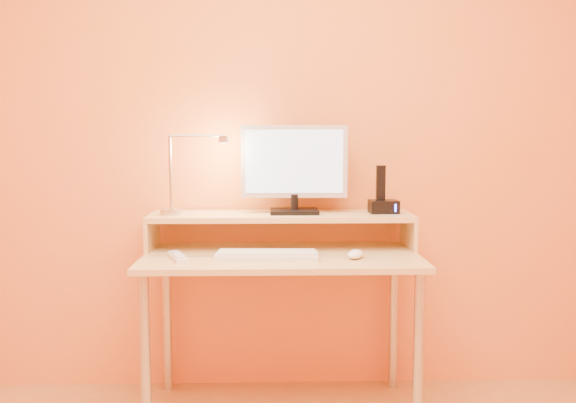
{
  "coord_description": "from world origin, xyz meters",
  "views": [
    {
      "loc": [
        -0.04,
        -1.4,
        1.23
      ],
      "look_at": [
        0.03,
        1.13,
        0.96
      ],
      "focal_mm": 37.39,
      "sensor_mm": 36.0,
      "label": 1
    }
  ],
  "objects_px": {
    "mouse": "(355,254)",
    "monitor_panel": "(294,161)",
    "lamp_base": "(171,212)",
    "remote_control": "(178,257)",
    "keyboard": "(267,256)",
    "phone_dock": "(384,207)"
  },
  "relations": [
    {
      "from": "keyboard",
      "to": "remote_control",
      "type": "bearing_deg",
      "value": -176.29
    },
    {
      "from": "mouse",
      "to": "monitor_panel",
      "type": "bearing_deg",
      "value": 156.58
    },
    {
      "from": "keyboard",
      "to": "mouse",
      "type": "distance_m",
      "value": 0.37
    },
    {
      "from": "lamp_base",
      "to": "mouse",
      "type": "bearing_deg",
      "value": -15.43
    },
    {
      "from": "keyboard",
      "to": "remote_control",
      "type": "distance_m",
      "value": 0.37
    },
    {
      "from": "phone_dock",
      "to": "keyboard",
      "type": "distance_m",
      "value": 0.61
    },
    {
      "from": "monitor_panel",
      "to": "mouse",
      "type": "relative_size",
      "value": 4.41
    },
    {
      "from": "lamp_base",
      "to": "keyboard",
      "type": "xyz_separation_m",
      "value": [
        0.43,
        -0.21,
        -0.16
      ]
    },
    {
      "from": "phone_dock",
      "to": "keyboard",
      "type": "bearing_deg",
      "value": -157.73
    },
    {
      "from": "remote_control",
      "to": "keyboard",
      "type": "bearing_deg",
      "value": -20.01
    },
    {
      "from": "phone_dock",
      "to": "keyboard",
      "type": "height_order",
      "value": "phone_dock"
    },
    {
      "from": "phone_dock",
      "to": "keyboard",
      "type": "relative_size",
      "value": 0.3
    },
    {
      "from": "phone_dock",
      "to": "mouse",
      "type": "xyz_separation_m",
      "value": [
        -0.16,
        -0.25,
        -0.17
      ]
    },
    {
      "from": "keyboard",
      "to": "remote_control",
      "type": "xyz_separation_m",
      "value": [
        -0.37,
        -0.01,
        -0.0
      ]
    },
    {
      "from": "lamp_base",
      "to": "remote_control",
      "type": "height_order",
      "value": "lamp_base"
    },
    {
      "from": "phone_dock",
      "to": "mouse",
      "type": "height_order",
      "value": "phone_dock"
    },
    {
      "from": "monitor_panel",
      "to": "mouse",
      "type": "bearing_deg",
      "value": -46.5
    },
    {
      "from": "monitor_panel",
      "to": "lamp_base",
      "type": "bearing_deg",
      "value": -175.81
    },
    {
      "from": "phone_dock",
      "to": "mouse",
      "type": "relative_size",
      "value": 1.18
    },
    {
      "from": "lamp_base",
      "to": "keyboard",
      "type": "height_order",
      "value": "lamp_base"
    },
    {
      "from": "monitor_panel",
      "to": "phone_dock",
      "type": "xyz_separation_m",
      "value": [
        0.41,
        -0.01,
        -0.21
      ]
    },
    {
      "from": "phone_dock",
      "to": "remote_control",
      "type": "relative_size",
      "value": 0.69
    }
  ]
}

